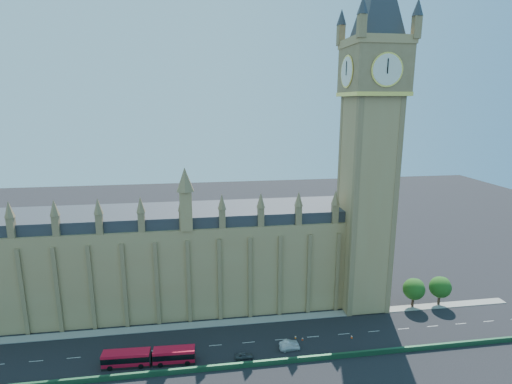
{
  "coord_description": "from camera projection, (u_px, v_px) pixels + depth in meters",
  "views": [
    {
      "loc": [
        -7.0,
        -85.07,
        56.54
      ],
      "look_at": [
        7.3,
        10.0,
        34.86
      ],
      "focal_mm": 28.0,
      "sensor_mm": 36.0,
      "label": 1
    }
  ],
  "objects": [
    {
      "name": "ground",
      "position": [
        232.0,
        344.0,
        95.52
      ],
      "size": [
        400.0,
        400.0,
        0.0
      ],
      "primitive_type": "plane",
      "color": "black",
      "rests_on": "ground"
    },
    {
      "name": "palace_westminster",
      "position": [
        134.0,
        260.0,
        110.07
      ],
      "size": [
        120.0,
        20.0,
        28.0
      ],
      "color": "#A27F4E",
      "rests_on": "ground"
    },
    {
      "name": "elizabeth_tower",
      "position": [
        372.0,
        110.0,
        102.53
      ],
      "size": [
        20.59,
        20.59,
        105.0
      ],
      "color": "#A27F4E",
      "rests_on": "ground"
    },
    {
      "name": "bridge_parapet",
      "position": [
        236.0,
        366.0,
        86.71
      ],
      "size": [
        160.0,
        0.6,
        1.2
      ],
      "primitive_type": "cube",
      "color": "#1E4C2D",
      "rests_on": "ground"
    },
    {
      "name": "kerb_north",
      "position": [
        229.0,
        322.0,
        104.67
      ],
      "size": [
        160.0,
        3.0,
        0.16
      ],
      "primitive_type": "cube",
      "color": "gray",
      "rests_on": "ground"
    },
    {
      "name": "tree_east_near",
      "position": [
        415.0,
        288.0,
        111.58
      ],
      "size": [
        6.0,
        6.0,
        8.5
      ],
      "color": "#382619",
      "rests_on": "ground"
    },
    {
      "name": "tree_east_far",
      "position": [
        441.0,
        286.0,
        112.74
      ],
      "size": [
        6.0,
        6.0,
        8.5
      ],
      "color": "#382619",
      "rests_on": "ground"
    },
    {
      "name": "red_bus",
      "position": [
        149.0,
        357.0,
        87.75
      ],
      "size": [
        20.11,
        3.91,
        3.4
      ],
      "rotation": [
        0.0,
        0.0,
        -0.04
      ],
      "color": "red",
      "rests_on": "ground"
    },
    {
      "name": "car_grey",
      "position": [
        244.0,
        356.0,
        89.93
      ],
      "size": [
        4.05,
        1.79,
        1.36
      ],
      "primitive_type": "imported",
      "rotation": [
        0.0,
        0.0,
        1.52
      ],
      "color": "#414549",
      "rests_on": "ground"
    },
    {
      "name": "car_silver",
      "position": [
        289.0,
        344.0,
        94.35
      ],
      "size": [
        4.55,
        1.85,
        1.47
      ],
      "primitive_type": "imported",
      "rotation": [
        0.0,
        0.0,
        1.64
      ],
      "color": "#A2A4AA",
      "rests_on": "ground"
    },
    {
      "name": "car_white",
      "position": [
        290.0,
        347.0,
        93.14
      ],
      "size": [
        5.06,
        2.37,
        1.43
      ],
      "primitive_type": "imported",
      "rotation": [
        0.0,
        0.0,
        1.65
      ],
      "color": "silver",
      "rests_on": "ground"
    },
    {
      "name": "cone_a",
      "position": [
        352.0,
        337.0,
        97.75
      ],
      "size": [
        0.63,
        0.63,
        0.8
      ],
      "rotation": [
        0.0,
        0.0,
        -0.31
      ],
      "color": "black",
      "rests_on": "ground"
    },
    {
      "name": "cone_b",
      "position": [
        292.0,
        345.0,
        94.4
      ],
      "size": [
        0.49,
        0.49,
        0.62
      ],
      "rotation": [
        0.0,
        0.0,
        -0.31
      ],
      "color": "black",
      "rests_on": "ground"
    },
    {
      "name": "cone_c",
      "position": [
        303.0,
        339.0,
        96.93
      ],
      "size": [
        0.62,
        0.62,
        0.74
      ],
      "rotation": [
        0.0,
        0.0,
        -0.42
      ],
      "color": "black",
      "rests_on": "ground"
    },
    {
      "name": "cone_d",
      "position": [
        295.0,
        337.0,
        97.69
      ],
      "size": [
        0.49,
        0.49,
        0.72
      ],
      "rotation": [
        0.0,
        0.0,
        -0.08
      ],
      "color": "black",
      "rests_on": "ground"
    }
  ]
}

